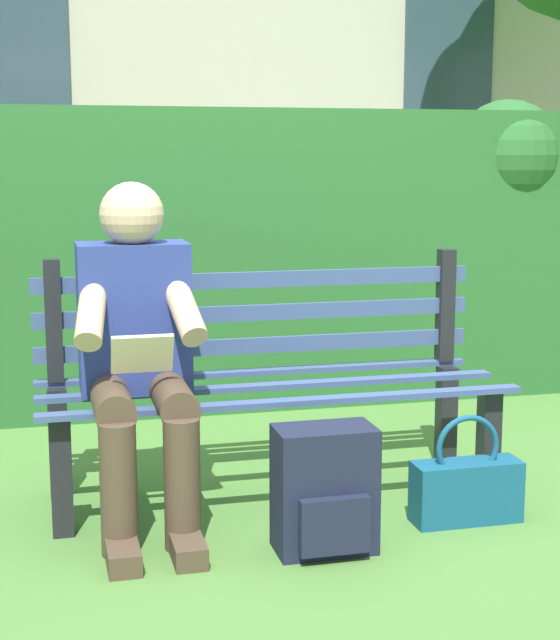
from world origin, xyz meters
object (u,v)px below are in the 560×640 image
park_bench (267,375)px  handbag (466,488)px  backpack (325,491)px  person_seated (138,346)px

park_bench → handbag: (-0.58, 0.50, -0.32)m
park_bench → backpack: size_ratio=4.18×
person_seated → handbag: person_seated is taller
person_seated → handbag: 1.22m
park_bench → handbag: size_ratio=4.47×
park_bench → person_seated: person_seated is taller
backpack → park_bench: bearing=-86.2°
backpack → handbag: size_ratio=1.07×
park_bench → person_seated: 0.56m
park_bench → handbag: 0.83m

